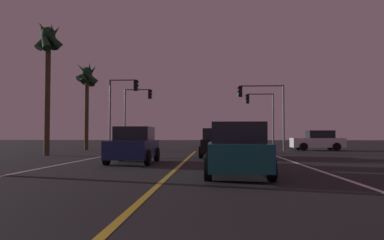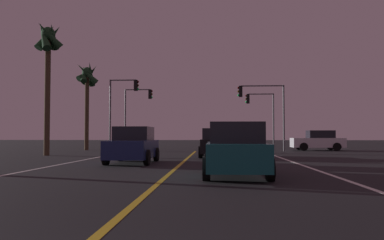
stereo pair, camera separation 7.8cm
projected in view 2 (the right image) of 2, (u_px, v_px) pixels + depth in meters
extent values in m
cube|color=silver|center=(328.00, 174.00, 13.05)|extent=(0.16, 36.10, 0.01)
cube|color=silver|center=(20.00, 172.00, 13.66)|extent=(0.16, 36.10, 0.01)
cube|color=gold|center=(170.00, 173.00, 13.36)|extent=(0.16, 36.10, 0.01)
cylinder|color=black|center=(304.00, 147.00, 32.16)|extent=(0.68, 0.22, 0.68)
cylinder|color=black|center=(299.00, 146.00, 33.96)|extent=(0.68, 0.22, 0.68)
cylinder|color=black|center=(337.00, 147.00, 32.01)|extent=(0.68, 0.22, 0.68)
cylinder|color=black|center=(330.00, 146.00, 33.80)|extent=(0.68, 0.22, 0.68)
cube|color=silver|center=(317.00, 143.00, 32.99)|extent=(4.30, 1.80, 0.80)
cube|color=black|center=(320.00, 134.00, 33.01)|extent=(2.10, 1.60, 0.64)
cube|color=red|center=(345.00, 142.00, 32.28)|extent=(0.08, 0.24, 0.16)
cube|color=red|center=(340.00, 141.00, 33.48)|extent=(0.08, 0.24, 0.16)
cylinder|color=black|center=(147.00, 158.00, 16.72)|extent=(0.22, 0.68, 0.68)
cylinder|color=black|center=(106.00, 157.00, 16.83)|extent=(0.22, 0.68, 0.68)
cylinder|color=black|center=(156.00, 154.00, 19.42)|extent=(0.22, 0.68, 0.68)
cylinder|color=black|center=(121.00, 154.00, 19.52)|extent=(0.22, 0.68, 0.68)
cube|color=navy|center=(133.00, 149.00, 18.14)|extent=(1.80, 4.30, 0.80)
cube|color=black|center=(134.00, 134.00, 18.41)|extent=(1.60, 2.10, 0.64)
cube|color=red|center=(153.00, 146.00, 20.20)|extent=(0.24, 0.08, 0.16)
cube|color=red|center=(130.00, 146.00, 20.27)|extent=(0.24, 0.08, 0.16)
cylinder|color=black|center=(202.00, 150.00, 24.67)|extent=(0.22, 0.68, 0.68)
cylinder|color=black|center=(230.00, 150.00, 24.57)|extent=(0.22, 0.68, 0.68)
cylinder|color=black|center=(200.00, 152.00, 21.98)|extent=(0.22, 0.68, 0.68)
cylinder|color=black|center=(232.00, 152.00, 21.88)|extent=(0.22, 0.68, 0.68)
cube|color=black|center=(216.00, 146.00, 23.29)|extent=(1.80, 4.30, 0.80)
cube|color=black|center=(216.00, 134.00, 23.07)|extent=(1.60, 2.10, 0.64)
cube|color=red|center=(205.00, 145.00, 21.23)|extent=(0.24, 0.08, 0.16)
cube|color=red|center=(227.00, 145.00, 21.16)|extent=(0.24, 0.08, 0.16)
cylinder|color=black|center=(208.00, 162.00, 13.79)|extent=(0.22, 0.68, 0.68)
cylinder|color=black|center=(259.00, 163.00, 13.69)|extent=(0.22, 0.68, 0.68)
cylinder|color=black|center=(206.00, 169.00, 11.10)|extent=(0.22, 0.68, 0.68)
cylinder|color=black|center=(270.00, 169.00, 10.99)|extent=(0.22, 0.68, 0.68)
cube|color=#145156|center=(235.00, 155.00, 12.40)|extent=(1.80, 4.30, 0.80)
cube|color=black|center=(236.00, 133.00, 12.18)|extent=(1.60, 2.10, 0.64)
cube|color=red|center=(217.00, 156.00, 10.35)|extent=(0.24, 0.08, 0.16)
cube|color=red|center=(263.00, 156.00, 10.28)|extent=(0.24, 0.08, 0.16)
cylinder|color=#4C4C51|center=(284.00, 118.00, 31.56)|extent=(0.14, 0.14, 5.38)
cylinder|color=#4C4C51|center=(262.00, 86.00, 31.76)|extent=(3.48, 0.10, 0.10)
cube|color=black|center=(241.00, 91.00, 31.84)|extent=(0.28, 0.36, 0.90)
sphere|color=#3A0605|center=(239.00, 88.00, 31.86)|extent=(0.20, 0.20, 0.20)
sphere|color=#3C2706|center=(239.00, 91.00, 31.85)|extent=(0.20, 0.20, 0.20)
sphere|color=#19E059|center=(239.00, 95.00, 31.84)|extent=(0.20, 0.20, 0.20)
cylinder|color=#4C4C51|center=(110.00, 115.00, 32.39)|extent=(0.14, 0.14, 5.95)
cylinder|color=#4C4C51|center=(123.00, 80.00, 32.44)|extent=(2.15, 0.10, 0.10)
cube|color=black|center=(136.00, 85.00, 32.36)|extent=(0.28, 0.36, 0.90)
sphere|color=#3A0605|center=(138.00, 82.00, 32.36)|extent=(0.20, 0.20, 0.20)
sphere|color=#3C2706|center=(138.00, 85.00, 32.35)|extent=(0.20, 0.20, 0.20)
sphere|color=#19E059|center=(138.00, 89.00, 32.34)|extent=(0.20, 0.20, 0.20)
cylinder|color=#4C4C51|center=(274.00, 121.00, 37.04)|extent=(0.14, 0.14, 5.29)
cylinder|color=#4C4C51|center=(261.00, 94.00, 37.21)|extent=(2.41, 0.10, 0.10)
cube|color=black|center=(248.00, 99.00, 37.26)|extent=(0.28, 0.36, 0.90)
sphere|color=#3A0605|center=(246.00, 96.00, 37.28)|extent=(0.20, 0.20, 0.20)
sphere|color=#3C2706|center=(246.00, 99.00, 37.27)|extent=(0.20, 0.20, 0.20)
sphere|color=#19E059|center=(246.00, 102.00, 37.26)|extent=(0.20, 0.20, 0.20)
cylinder|color=#4C4C51|center=(125.00, 119.00, 37.87)|extent=(0.14, 0.14, 5.79)
cylinder|color=#4C4C51|center=(138.00, 90.00, 37.91)|extent=(2.43, 0.10, 0.10)
cube|color=black|center=(150.00, 94.00, 37.83)|extent=(0.28, 0.36, 0.90)
sphere|color=#3A0605|center=(152.00, 91.00, 37.83)|extent=(0.20, 0.20, 0.20)
sphere|color=#3C2706|center=(152.00, 94.00, 37.82)|extent=(0.20, 0.20, 0.20)
sphere|color=#19E059|center=(152.00, 97.00, 37.80)|extent=(0.20, 0.20, 0.20)
cylinder|color=#473826|center=(47.00, 96.00, 24.96)|extent=(0.36, 0.36, 7.60)
sphere|color=#19381E|center=(48.00, 34.00, 25.12)|extent=(0.90, 0.90, 0.90)
cone|color=#19381E|center=(53.00, 36.00, 25.15)|extent=(0.86, 1.68, 1.68)
cone|color=#19381E|center=(51.00, 37.00, 25.40)|extent=(1.76, 0.91, 1.72)
cone|color=#19381E|center=(46.00, 37.00, 25.32)|extent=(1.39, 1.51, 1.91)
cone|color=#19381E|center=(44.00, 35.00, 24.92)|extent=(1.62, 1.66, 2.19)
cone|color=#19381E|center=(49.00, 35.00, 24.86)|extent=(1.77, 1.47, 1.81)
cylinder|color=#473826|center=(87.00, 112.00, 33.81)|extent=(0.36, 0.36, 6.54)
sphere|color=#19381E|center=(87.00, 72.00, 33.94)|extent=(0.90, 0.90, 0.90)
cone|color=#19381E|center=(91.00, 74.00, 33.95)|extent=(0.73, 1.68, 2.15)
cone|color=#19381E|center=(90.00, 74.00, 34.17)|extent=(2.02, 1.62, 1.78)
cone|color=#19381E|center=(85.00, 74.00, 34.11)|extent=(1.34, 1.71, 1.43)
cone|color=#19381E|center=(84.00, 74.00, 33.85)|extent=(0.98, 1.46, 1.70)
cone|color=#19381E|center=(87.00, 73.00, 33.64)|extent=(2.05, 0.95, 1.97)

